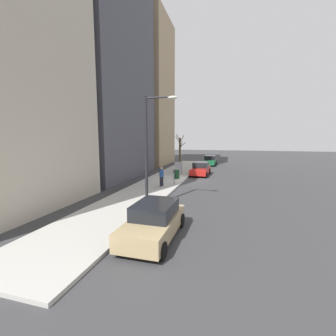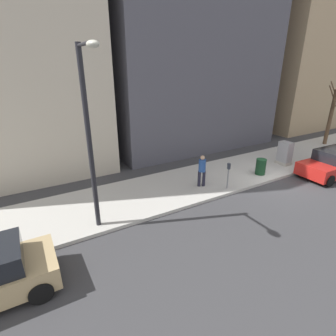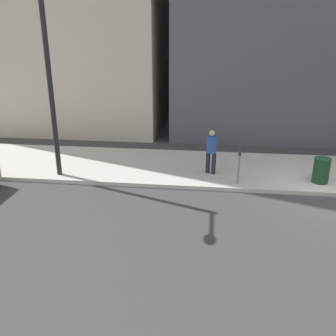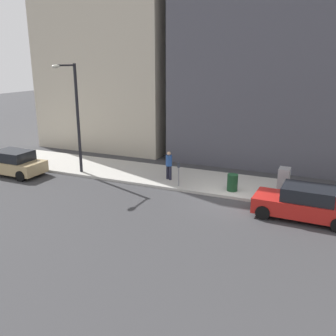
{
  "view_description": "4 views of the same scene",
  "coord_description": "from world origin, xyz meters",
  "px_view_note": "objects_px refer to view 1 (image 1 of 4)",
  "views": [
    {
      "loc": [
        -4.25,
        22.13,
        4.25
      ],
      "look_at": [
        0.92,
        3.38,
        1.66
      ],
      "focal_mm": 24.0,
      "sensor_mm": 36.0,
      "label": 1
    },
    {
      "loc": [
        -8.39,
        11.64,
        6.03
      ],
      "look_at": [
        1.81,
        5.68,
        1.32
      ],
      "focal_mm": 28.0,
      "sensor_mm": 36.0,
      "label": 2
    },
    {
      "loc": [
        -11.91,
        3.99,
        5.27
      ],
      "look_at": [
        -0.21,
        5.4,
        0.86
      ],
      "focal_mm": 40.0,
      "sensor_mm": 36.0,
      "label": 3
    },
    {
      "loc": [
        -17.65,
        -4.36,
        6.85
      ],
      "look_at": [
        1.26,
        4.0,
        0.85
      ],
      "focal_mm": 40.0,
      "sensor_mm": 36.0,
      "label": 4
    }
  ],
  "objects_px": {
    "streetlamp": "(150,142)",
    "pedestrian_near_meter": "(162,175)",
    "bare_tree": "(180,151)",
    "trash_bin": "(177,174)",
    "parking_meter": "(174,175)",
    "utility_box": "(178,168)",
    "parked_car_tan": "(154,221)",
    "office_tower_left": "(141,94)",
    "office_block_center": "(80,45)",
    "parked_car_green": "(210,161)",
    "parked_car_red": "(201,169)"
  },
  "relations": [
    {
      "from": "streetlamp",
      "to": "pedestrian_near_meter",
      "type": "height_order",
      "value": "streetlamp"
    },
    {
      "from": "bare_tree",
      "to": "trash_bin",
      "type": "bearing_deg",
      "value": 100.37
    },
    {
      "from": "streetlamp",
      "to": "parking_meter",
      "type": "bearing_deg",
      "value": -88.54
    },
    {
      "from": "streetlamp",
      "to": "utility_box",
      "type": "bearing_deg",
      "value": -85.16
    },
    {
      "from": "parked_car_tan",
      "to": "utility_box",
      "type": "relative_size",
      "value": 2.95
    },
    {
      "from": "parking_meter",
      "to": "pedestrian_near_meter",
      "type": "height_order",
      "value": "pedestrian_near_meter"
    },
    {
      "from": "bare_tree",
      "to": "trash_bin",
      "type": "relative_size",
      "value": 5.22
    },
    {
      "from": "parked_car_tan",
      "to": "office_tower_left",
      "type": "bearing_deg",
      "value": -66.53
    },
    {
      "from": "parked_car_tan",
      "to": "office_block_center",
      "type": "distance_m",
      "value": 23.15
    },
    {
      "from": "parked_car_green",
      "to": "parking_meter",
      "type": "relative_size",
      "value": 3.15
    },
    {
      "from": "parked_car_green",
      "to": "office_block_center",
      "type": "height_order",
      "value": "office_block_center"
    },
    {
      "from": "office_block_center",
      "to": "parked_car_green",
      "type": "bearing_deg",
      "value": -133.88
    },
    {
      "from": "parked_car_green",
      "to": "streetlamp",
      "type": "bearing_deg",
      "value": 87.78
    },
    {
      "from": "parked_car_green",
      "to": "trash_bin",
      "type": "distance_m",
      "value": 14.0
    },
    {
      "from": "parked_car_red",
      "to": "office_tower_left",
      "type": "bearing_deg",
      "value": -38.87
    },
    {
      "from": "office_tower_left",
      "to": "utility_box",
      "type": "bearing_deg",
      "value": 129.33
    },
    {
      "from": "office_tower_left",
      "to": "streetlamp",
      "type": "bearing_deg",
      "value": 113.33
    },
    {
      "from": "trash_bin",
      "to": "pedestrian_near_meter",
      "type": "distance_m",
      "value": 3.92
    },
    {
      "from": "pedestrian_near_meter",
      "to": "office_tower_left",
      "type": "bearing_deg",
      "value": -127.27
    },
    {
      "from": "parked_car_tan",
      "to": "bare_tree",
      "type": "relative_size",
      "value": 0.9
    },
    {
      "from": "parked_car_red",
      "to": "streetlamp",
      "type": "xyz_separation_m",
      "value": [
        1.34,
        13.2,
        3.28
      ]
    },
    {
      "from": "office_tower_left",
      "to": "parked_car_red",
      "type": "bearing_deg",
      "value": 139.44
    },
    {
      "from": "parking_meter",
      "to": "utility_box",
      "type": "xyz_separation_m",
      "value": [
        0.85,
        -5.44,
        -0.13
      ]
    },
    {
      "from": "parked_car_tan",
      "to": "parking_meter",
      "type": "bearing_deg",
      "value": -80.41
    },
    {
      "from": "trash_bin",
      "to": "office_tower_left",
      "type": "bearing_deg",
      "value": -55.3
    },
    {
      "from": "streetlamp",
      "to": "pedestrian_near_meter",
      "type": "xyz_separation_m",
      "value": [
        1.05,
        -5.61,
        -2.93
      ]
    },
    {
      "from": "parked_car_green",
      "to": "bare_tree",
      "type": "relative_size",
      "value": 0.9
    },
    {
      "from": "parked_car_red",
      "to": "trash_bin",
      "type": "relative_size",
      "value": 4.72
    },
    {
      "from": "streetlamp",
      "to": "office_block_center",
      "type": "xyz_separation_m",
      "value": [
        11.45,
        -9.77,
        10.24
      ]
    },
    {
      "from": "parked_car_green",
      "to": "pedestrian_near_meter",
      "type": "distance_m",
      "value": 17.89
    },
    {
      "from": "parked_car_tan",
      "to": "parking_meter",
      "type": "height_order",
      "value": "parked_car_tan"
    },
    {
      "from": "parked_car_green",
      "to": "office_tower_left",
      "type": "bearing_deg",
      "value": 4.4
    },
    {
      "from": "parked_car_red",
      "to": "utility_box",
      "type": "bearing_deg",
      "value": 28.32
    },
    {
      "from": "trash_bin",
      "to": "parked_car_tan",
      "type": "bearing_deg",
      "value": 99.13
    },
    {
      "from": "parked_car_tan",
      "to": "bare_tree",
      "type": "height_order",
      "value": "bare_tree"
    },
    {
      "from": "parked_car_green",
      "to": "trash_bin",
      "type": "xyz_separation_m",
      "value": [
        2.18,
        13.83,
        -0.14
      ]
    },
    {
      "from": "office_block_center",
      "to": "utility_box",
      "type": "bearing_deg",
      "value": -167.86
    },
    {
      "from": "parked_car_green",
      "to": "streetlamp",
      "type": "relative_size",
      "value": 0.65
    },
    {
      "from": "parking_meter",
      "to": "trash_bin",
      "type": "distance_m",
      "value": 2.95
    },
    {
      "from": "office_tower_left",
      "to": "office_block_center",
      "type": "xyz_separation_m",
      "value": [
        1.64,
        12.97,
        2.86
      ]
    },
    {
      "from": "parked_car_green",
      "to": "office_tower_left",
      "type": "distance_m",
      "value": 15.59
    },
    {
      "from": "parked_car_red",
      "to": "pedestrian_near_meter",
      "type": "bearing_deg",
      "value": 74.23
    },
    {
      "from": "parked_car_green",
      "to": "trash_bin",
      "type": "bearing_deg",
      "value": 82.67
    },
    {
      "from": "parked_car_green",
      "to": "utility_box",
      "type": "relative_size",
      "value": 2.97
    },
    {
      "from": "parked_car_red",
      "to": "office_tower_left",
      "type": "distance_m",
      "value": 18.14
    },
    {
      "from": "parked_car_tan",
      "to": "office_tower_left",
      "type": "height_order",
      "value": "office_tower_left"
    },
    {
      "from": "parking_meter",
      "to": "office_block_center",
      "type": "height_order",
      "value": "office_block_center"
    },
    {
      "from": "parking_meter",
      "to": "parked_car_tan",
      "type": "bearing_deg",
      "value": 99.21
    },
    {
      "from": "bare_tree",
      "to": "office_block_center",
      "type": "distance_m",
      "value": 17.42
    },
    {
      "from": "parking_meter",
      "to": "office_block_center",
      "type": "bearing_deg",
      "value": -15.83
    }
  ]
}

